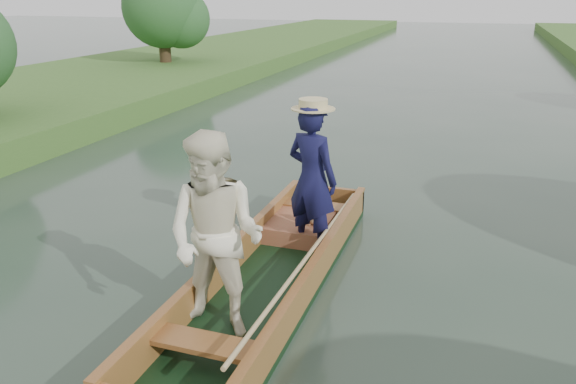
% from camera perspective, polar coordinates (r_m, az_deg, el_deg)
% --- Properties ---
extents(ground, '(120.00, 120.00, 0.00)m').
position_cam_1_polar(ground, '(6.48, -1.74, -9.65)').
color(ground, '#283D30').
rests_on(ground, ground).
extents(trees_far, '(22.58, 16.25, 4.44)m').
position_cam_1_polar(trees_far, '(12.07, 15.77, 15.48)').
color(trees_far, '#47331E').
rests_on(trees_far, ground).
extents(punt, '(1.21, 5.00, 2.05)m').
position_cam_1_polar(punt, '(5.95, -2.79, -4.23)').
color(punt, black).
rests_on(punt, ground).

